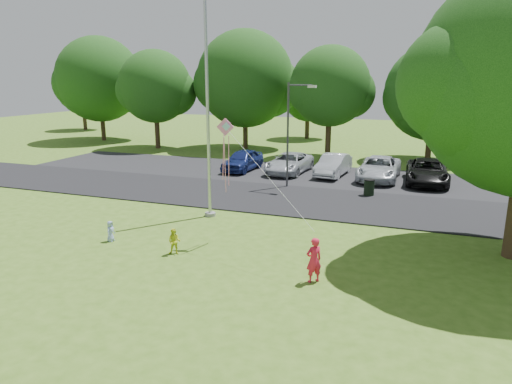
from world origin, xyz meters
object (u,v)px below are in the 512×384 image
(kite, at_px, (227,139))
(child_yellow, at_px, (174,242))
(street_lamp, at_px, (292,126))
(child_blue, at_px, (110,231))
(flagpole, at_px, (208,126))
(trash_can, at_px, (369,188))
(woman, at_px, (314,260))

(kite, bearing_deg, child_yellow, -135.69)
(street_lamp, bearing_deg, kite, -80.84)
(child_yellow, height_order, child_blue, child_yellow)
(flagpole, height_order, child_blue, flagpole)
(trash_can, height_order, child_yellow, child_yellow)
(flagpole, relative_size, street_lamp, 1.67)
(child_blue, bearing_deg, child_yellow, -100.38)
(woman, bearing_deg, flagpole, -82.80)
(trash_can, xyz_separation_m, child_blue, (-8.69, -10.64, -0.06))
(trash_can, distance_m, kite, 10.75)
(street_lamp, distance_m, woman, 13.04)
(woman, relative_size, kite, 0.34)
(woman, distance_m, kite, 5.64)
(street_lamp, bearing_deg, child_yellow, -87.66)
(street_lamp, xyz_separation_m, child_yellow, (-1.13, -11.47, -3.12))
(street_lamp, bearing_deg, woman, -63.13)
(kite, bearing_deg, flagpole, 117.28)
(street_lamp, bearing_deg, trash_can, 1.80)
(street_lamp, relative_size, child_yellow, 6.24)
(woman, bearing_deg, trash_can, -133.75)
(flagpole, relative_size, kite, 2.31)
(street_lamp, xyz_separation_m, kite, (0.20, -9.67, 0.41))
(trash_can, xyz_separation_m, kite, (-4.32, -9.18, 3.55))
(child_yellow, bearing_deg, kite, 38.86)
(trash_can, relative_size, kite, 0.22)
(trash_can, xyz_separation_m, child_yellow, (-5.65, -10.98, 0.01))
(woman, bearing_deg, child_blue, -48.00)
(flagpole, bearing_deg, street_lamp, 73.65)
(flagpole, xyz_separation_m, kite, (2.18, -2.94, -0.15))
(trash_can, bearing_deg, kite, -115.21)
(woman, distance_m, child_blue, 8.34)
(trash_can, distance_m, child_yellow, 12.35)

